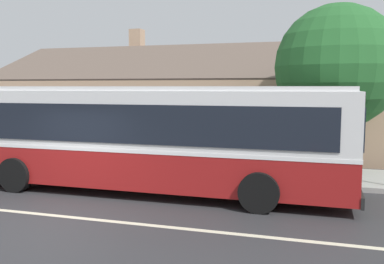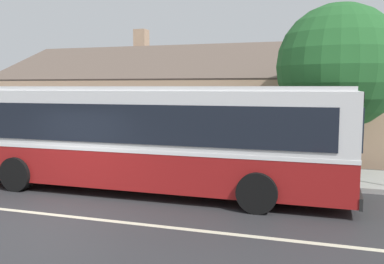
# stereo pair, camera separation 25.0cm
# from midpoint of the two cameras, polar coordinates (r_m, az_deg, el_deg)

# --- Properties ---
(ground_plane) EXTENTS (300.00, 300.00, 0.00)m
(ground_plane) POSITION_cam_midpoint_polar(r_m,az_deg,el_deg) (10.92, -19.21, -10.41)
(ground_plane) COLOR #2D2D30
(sidewalk_far) EXTENTS (60.00, 3.00, 0.15)m
(sidewalk_far) POSITION_cam_midpoint_polar(r_m,az_deg,el_deg) (15.99, -6.42, -4.63)
(sidewalk_far) COLOR #9E9E99
(sidewalk_far) RESTS_ON ground
(lane_divider_stripe) EXTENTS (60.00, 0.16, 0.01)m
(lane_divider_stripe) POSITION_cam_midpoint_polar(r_m,az_deg,el_deg) (10.92, -19.22, -10.39)
(lane_divider_stripe) COLOR beige
(lane_divider_stripe) RESTS_ON ground
(community_building) EXTENTS (24.70, 10.09, 6.29)m
(community_building) POSITION_cam_midpoint_polar(r_m,az_deg,el_deg) (22.20, 7.16, 2.79)
(community_building) COLOR tan
(community_building) RESTS_ON ground
(transit_bus) EXTENTS (12.14, 2.81, 3.05)m
(transit_bus) POSITION_cam_midpoint_polar(r_m,az_deg,el_deg) (12.54, -7.75, -0.36)
(transit_bus) COLOR maroon
(transit_bus) RESTS_ON ground
(bench_down_street) EXTENTS (1.61, 0.51, 0.94)m
(bench_down_street) POSITION_cam_midpoint_polar(r_m,az_deg,el_deg) (16.60, -14.53, -2.68)
(bench_down_street) COLOR #4C4C4C
(bench_down_street) RESTS_ON sidewalk_far
(street_tree_primary) EXTENTS (4.15, 4.15, 5.77)m
(street_tree_primary) POSITION_cam_midpoint_polar(r_m,az_deg,el_deg) (15.16, 17.99, 7.85)
(street_tree_primary) COLOR #4C3828
(street_tree_primary) RESTS_ON ground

